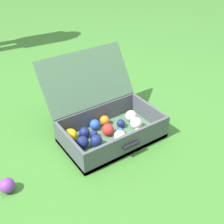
# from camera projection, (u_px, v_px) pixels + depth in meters

# --- Properties ---
(ground_plane) EXTENTS (16.00, 16.00, 0.00)m
(ground_plane) POSITION_uv_depth(u_px,v_px,m) (101.00, 141.00, 1.79)
(ground_plane) COLOR #3D7A2D
(open_suitcase) EXTENTS (0.60, 0.59, 0.46)m
(open_suitcase) POSITION_uv_depth(u_px,v_px,m) (105.00, 120.00, 1.79)
(open_suitcase) COLOR #4C7051
(open_suitcase) RESTS_ON ground
(stray_ball_on_grass) EXTENTS (0.08, 0.08, 0.08)m
(stray_ball_on_grass) POSITION_uv_depth(u_px,v_px,m) (7.00, 185.00, 1.43)
(stray_ball_on_grass) COLOR purple
(stray_ball_on_grass) RESTS_ON ground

